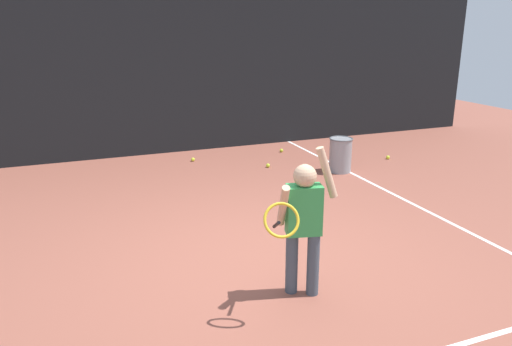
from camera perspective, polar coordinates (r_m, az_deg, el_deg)
name	(u,v)px	position (r m, az deg, el deg)	size (l,w,h in m)	color
ground_plane	(259,256)	(5.22, 0.31, -9.59)	(20.00, 20.00, 0.00)	brown
court_line_sideline	(398,196)	(7.21, 16.11, -2.62)	(0.05, 9.00, 0.00)	white
back_fence_windscreen	(162,50)	(9.17, -10.86, 13.82)	(13.59, 0.08, 3.76)	black
fence_post_1	(161,45)	(9.23, -10.96, 14.30)	(0.09, 0.09, 3.91)	slate
fence_post_2	(454,41)	(12.34, 21.97, 14.01)	(0.09, 0.09, 3.91)	slate
tennis_player	(303,219)	(4.26, 5.44, -5.28)	(0.82, 0.57, 1.35)	#3F4C59
ball_hopper	(340,154)	(8.13, 9.75, 2.13)	(0.38, 0.38, 0.56)	gray
tennis_ball_1	(319,148)	(9.54, 7.26, 2.85)	(0.07, 0.07, 0.07)	#CCE033
tennis_ball_2	(388,157)	(9.13, 15.02, 1.77)	(0.07, 0.07, 0.07)	#CCE033
tennis_ball_4	(268,165)	(8.31, 1.40, 0.88)	(0.07, 0.07, 0.07)	#CCE033
tennis_ball_6	(281,150)	(9.32, 2.96, 2.62)	(0.07, 0.07, 0.07)	#CCE033
tennis_ball_7	(193,159)	(8.75, -7.31, 1.56)	(0.07, 0.07, 0.07)	#CCE033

